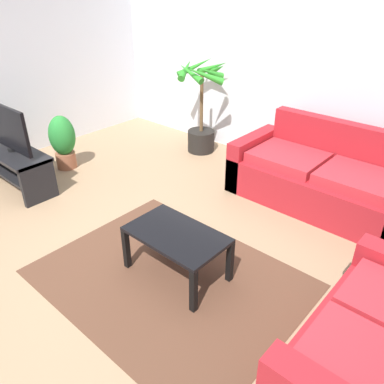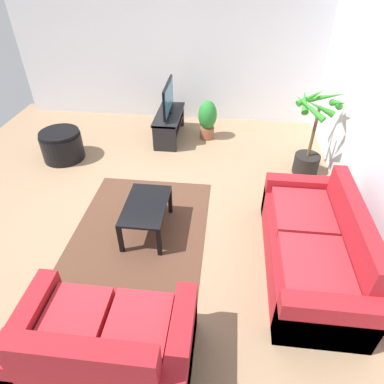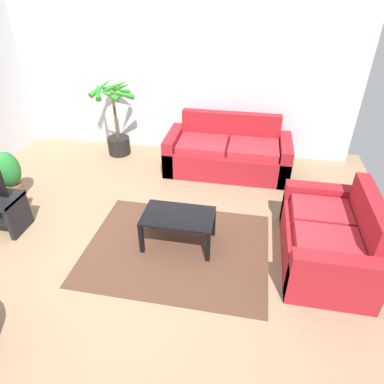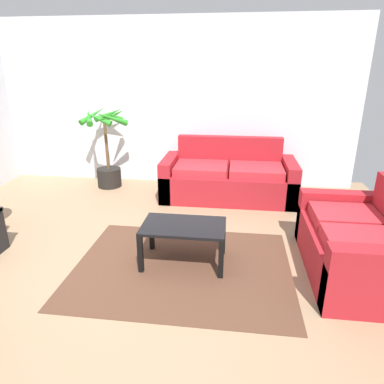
% 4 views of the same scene
% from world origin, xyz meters
% --- Properties ---
extents(ground_plane, '(6.60, 6.60, 0.00)m').
position_xyz_m(ground_plane, '(0.00, 0.00, 0.00)').
color(ground_plane, '#937556').
extents(wall_back, '(6.00, 0.06, 2.70)m').
position_xyz_m(wall_back, '(0.00, 3.00, 1.35)').
color(wall_back, silver).
rests_on(wall_back, ground).
extents(couch_main, '(2.01, 0.90, 0.90)m').
position_xyz_m(couch_main, '(0.95, 2.28, 0.30)').
color(couch_main, maroon).
rests_on(couch_main, ground).
extents(couch_loveseat, '(0.90, 1.48, 0.90)m').
position_xyz_m(couch_loveseat, '(2.28, 0.34, 0.30)').
color(couch_loveseat, maroon).
rests_on(couch_loveseat, ground).
extents(coffee_table, '(0.85, 0.52, 0.43)m').
position_xyz_m(coffee_table, '(0.55, 0.31, 0.37)').
color(coffee_table, black).
rests_on(coffee_table, ground).
extents(area_rug, '(2.20, 1.70, 0.01)m').
position_xyz_m(area_rug, '(0.55, 0.21, 0.00)').
color(area_rug, '#513323').
rests_on(area_rug, ground).
extents(potted_palm, '(0.83, 0.81, 1.33)m').
position_xyz_m(potted_palm, '(-1.09, 2.55, 0.57)').
color(potted_palm, black).
rests_on(potted_palm, ground).
extents(potted_plant_small, '(0.34, 0.34, 0.73)m').
position_xyz_m(potted_plant_small, '(-2.09, 0.88, 0.40)').
color(potted_plant_small, brown).
rests_on(potted_plant_small, ground).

